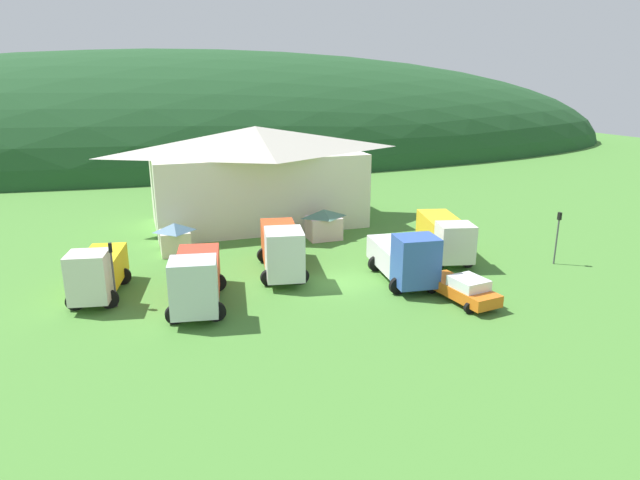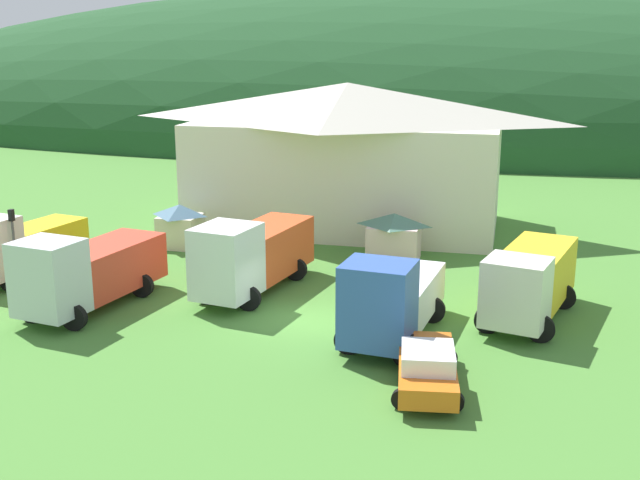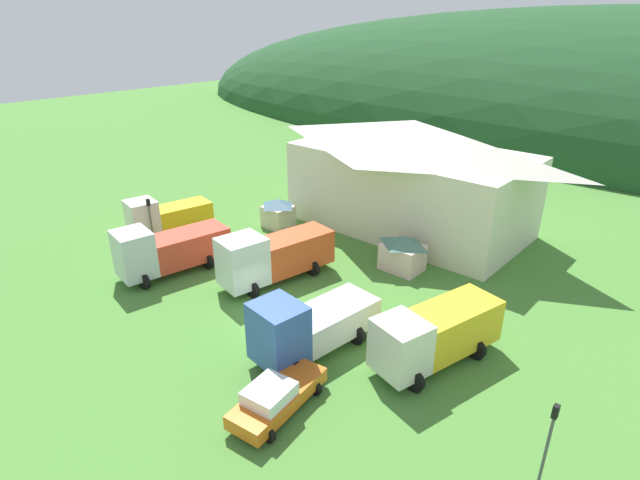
{
  "view_description": "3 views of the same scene",
  "coord_description": "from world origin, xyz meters",
  "px_view_note": "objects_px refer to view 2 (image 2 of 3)",
  "views": [
    {
      "loc": [
        -12.18,
        -31.8,
        13.07
      ],
      "look_at": [
        -0.42,
        2.47,
        2.36
      ],
      "focal_mm": 30.6,
      "sensor_mm": 36.0,
      "label": 1
    },
    {
      "loc": [
        8.41,
        -30.03,
        11.69
      ],
      "look_at": [
        -0.43,
        5.97,
        2.0
      ],
      "focal_mm": 43.65,
      "sensor_mm": 36.0,
      "label": 2
    },
    {
      "loc": [
        19.36,
        -17.33,
        16.45
      ],
      "look_at": [
        -1.23,
        5.88,
        2.62
      ],
      "focal_mm": 28.23,
      "sensor_mm": 36.0,
      "label": 3
    }
  ],
  "objects_px": {
    "depot_building": "(347,153)",
    "flatbed_truck_yellow": "(20,245)",
    "heavy_rig_striped": "(530,280)",
    "service_pickup_orange": "(427,366)",
    "tow_truck_silver": "(86,270)",
    "traffic_cone_mid_row": "(248,308)",
    "traffic_cone_near_pickup": "(515,301)",
    "play_shed_cream": "(180,225)",
    "play_shed_pink": "(394,236)",
    "heavy_rig_white": "(251,254)",
    "traffic_light_west": "(14,241)",
    "box_truck_blue": "(391,299)"
  },
  "relations": [
    {
      "from": "play_shed_cream",
      "to": "play_shed_pink",
      "type": "relative_size",
      "value": 0.84
    },
    {
      "from": "play_shed_cream",
      "to": "service_pickup_orange",
      "type": "distance_m",
      "value": 22.04
    },
    {
      "from": "service_pickup_orange",
      "to": "traffic_cone_mid_row",
      "type": "height_order",
      "value": "service_pickup_orange"
    },
    {
      "from": "play_shed_pink",
      "to": "traffic_light_west",
      "type": "distance_m",
      "value": 19.12
    },
    {
      "from": "depot_building",
      "to": "play_shed_cream",
      "type": "distance_m",
      "value": 11.5
    },
    {
      "from": "tow_truck_silver",
      "to": "service_pickup_orange",
      "type": "xyz_separation_m",
      "value": [
        15.39,
        -4.47,
        -0.98
      ]
    },
    {
      "from": "heavy_rig_white",
      "to": "traffic_cone_mid_row",
      "type": "distance_m",
      "value": 2.86
    },
    {
      "from": "depot_building",
      "to": "play_shed_cream",
      "type": "bearing_deg",
      "value": -138.01
    },
    {
      "from": "play_shed_cream",
      "to": "box_truck_blue",
      "type": "height_order",
      "value": "box_truck_blue"
    },
    {
      "from": "tow_truck_silver",
      "to": "heavy_rig_striped",
      "type": "relative_size",
      "value": 1.03
    },
    {
      "from": "heavy_rig_white",
      "to": "box_truck_blue",
      "type": "distance_m",
      "value": 8.46
    },
    {
      "from": "flatbed_truck_yellow",
      "to": "traffic_cone_mid_row",
      "type": "distance_m",
      "value": 12.59
    },
    {
      "from": "play_shed_pink",
      "to": "traffic_light_west",
      "type": "xyz_separation_m",
      "value": [
        -16.52,
        -9.56,
        1.12
      ]
    },
    {
      "from": "depot_building",
      "to": "flatbed_truck_yellow",
      "type": "height_order",
      "value": "depot_building"
    },
    {
      "from": "depot_building",
      "to": "tow_truck_silver",
      "type": "height_order",
      "value": "depot_building"
    },
    {
      "from": "traffic_cone_near_pickup",
      "to": "play_shed_pink",
      "type": "bearing_deg",
      "value": 139.22
    },
    {
      "from": "tow_truck_silver",
      "to": "play_shed_cream",
      "type": "bearing_deg",
      "value": -168.28
    },
    {
      "from": "play_shed_pink",
      "to": "traffic_cone_mid_row",
      "type": "relative_size",
      "value": 6.46
    },
    {
      "from": "traffic_light_west",
      "to": "heavy_rig_striped",
      "type": "bearing_deg",
      "value": 4.28
    },
    {
      "from": "heavy_rig_white",
      "to": "traffic_light_west",
      "type": "xyz_separation_m",
      "value": [
        -10.89,
        -2.36,
        0.53
      ]
    },
    {
      "from": "depot_building",
      "to": "service_pickup_orange",
      "type": "bearing_deg",
      "value": -71.52
    },
    {
      "from": "play_shed_cream",
      "to": "tow_truck_silver",
      "type": "distance_m",
      "value": 10.94
    },
    {
      "from": "flatbed_truck_yellow",
      "to": "service_pickup_orange",
      "type": "distance_m",
      "value": 22.45
    },
    {
      "from": "play_shed_cream",
      "to": "service_pickup_orange",
      "type": "relative_size",
      "value": 0.46
    },
    {
      "from": "flatbed_truck_yellow",
      "to": "box_truck_blue",
      "type": "height_order",
      "value": "box_truck_blue"
    },
    {
      "from": "depot_building",
      "to": "traffic_light_west",
      "type": "relative_size",
      "value": 5.08
    },
    {
      "from": "play_shed_cream",
      "to": "play_shed_pink",
      "type": "bearing_deg",
      "value": 1.08
    },
    {
      "from": "tow_truck_silver",
      "to": "heavy_rig_striped",
      "type": "distance_m",
      "value": 19.13
    },
    {
      "from": "flatbed_truck_yellow",
      "to": "traffic_cone_near_pickup",
      "type": "distance_m",
      "value": 24.11
    },
    {
      "from": "traffic_cone_mid_row",
      "to": "flatbed_truck_yellow",
      "type": "bearing_deg",
      "value": 172.99
    },
    {
      "from": "service_pickup_orange",
      "to": "traffic_cone_near_pickup",
      "type": "xyz_separation_m",
      "value": [
        2.95,
        10.06,
        -0.83
      ]
    },
    {
      "from": "tow_truck_silver",
      "to": "traffic_cone_mid_row",
      "type": "xyz_separation_m",
      "value": [
        6.77,
        1.89,
        -1.81
      ]
    },
    {
      "from": "box_truck_blue",
      "to": "traffic_light_west",
      "type": "xyz_separation_m",
      "value": [
        -18.14,
        1.99,
        0.7
      ]
    },
    {
      "from": "play_shed_pink",
      "to": "tow_truck_silver",
      "type": "relative_size",
      "value": 0.37
    },
    {
      "from": "play_shed_pink",
      "to": "traffic_cone_near_pickup",
      "type": "distance_m",
      "value": 8.61
    },
    {
      "from": "heavy_rig_striped",
      "to": "service_pickup_orange",
      "type": "relative_size",
      "value": 1.44
    },
    {
      "from": "box_truck_blue",
      "to": "heavy_rig_striped",
      "type": "relative_size",
      "value": 0.98
    },
    {
      "from": "box_truck_blue",
      "to": "flatbed_truck_yellow",
      "type": "bearing_deg",
      "value": -94.82
    },
    {
      "from": "heavy_rig_white",
      "to": "heavy_rig_striped",
      "type": "height_order",
      "value": "heavy_rig_white"
    },
    {
      "from": "play_shed_pink",
      "to": "box_truck_blue",
      "type": "relative_size",
      "value": 0.39
    },
    {
      "from": "play_shed_cream",
      "to": "flatbed_truck_yellow",
      "type": "bearing_deg",
      "value": -124.83
    },
    {
      "from": "flatbed_truck_yellow",
      "to": "heavy_rig_striped",
      "type": "bearing_deg",
      "value": 100.47
    },
    {
      "from": "play_shed_cream",
      "to": "play_shed_pink",
      "type": "xyz_separation_m",
      "value": [
        12.28,
        0.23,
        0.05
      ]
    },
    {
      "from": "heavy_rig_striped",
      "to": "service_pickup_orange",
      "type": "bearing_deg",
      "value": -9.7
    },
    {
      "from": "tow_truck_silver",
      "to": "traffic_light_west",
      "type": "xyz_separation_m",
      "value": [
        -4.63,
        1.59,
        0.64
      ]
    },
    {
      "from": "tow_truck_silver",
      "to": "traffic_cone_mid_row",
      "type": "relative_size",
      "value": 17.44
    },
    {
      "from": "play_shed_cream",
      "to": "traffic_light_west",
      "type": "height_order",
      "value": "traffic_light_west"
    },
    {
      "from": "play_shed_pink",
      "to": "heavy_rig_white",
      "type": "relative_size",
      "value": 0.35
    },
    {
      "from": "tow_truck_silver",
      "to": "box_truck_blue",
      "type": "relative_size",
      "value": 1.05
    },
    {
      "from": "play_shed_cream",
      "to": "traffic_light_west",
      "type": "distance_m",
      "value": 10.32
    }
  ]
}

